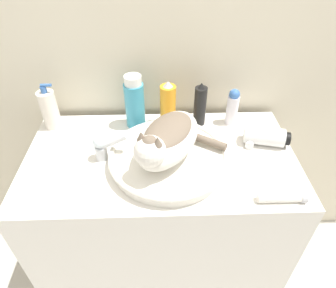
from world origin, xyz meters
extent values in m
cube|color=beige|center=(0.00, 0.61, 1.20)|extent=(8.00, 0.05, 2.40)
cube|color=white|center=(0.00, 0.28, 0.44)|extent=(1.01, 0.55, 0.88)
cylinder|color=white|center=(0.03, 0.23, 0.90)|extent=(0.41, 0.41, 0.04)
torus|color=white|center=(0.03, 0.23, 0.92)|extent=(0.43, 0.43, 0.02)
ellipsoid|color=silver|center=(0.03, 0.23, 0.99)|extent=(0.30, 0.36, 0.12)
ellipsoid|color=#6B5B4C|center=(0.03, 0.23, 1.02)|extent=(0.23, 0.27, 0.06)
sphere|color=silver|center=(-0.03, 0.12, 1.03)|extent=(0.10, 0.10, 0.10)
sphere|color=#6B5B4C|center=(-0.03, 0.12, 1.06)|extent=(0.06, 0.06, 0.06)
cone|color=#6B5B4C|center=(-0.06, 0.14, 1.08)|extent=(0.03, 0.03, 0.03)
cone|color=#6B5B4C|center=(-0.01, 0.11, 1.08)|extent=(0.03, 0.03, 0.03)
cylinder|color=#6B5B4C|center=(0.15, 0.29, 0.94)|extent=(0.18, 0.13, 0.03)
cylinder|color=silver|center=(-0.21, 0.27, 0.90)|extent=(0.04, 0.04, 0.06)
cylinder|color=silver|center=(-0.16, 0.26, 0.96)|extent=(0.12, 0.04, 0.08)
sphere|color=silver|center=(-0.21, 0.27, 0.95)|extent=(0.05, 0.05, 0.05)
cylinder|color=silver|center=(0.30, 0.48, 0.94)|extent=(0.05, 0.05, 0.13)
sphere|color=#3866AD|center=(0.30, 0.48, 1.01)|extent=(0.04, 0.04, 0.04)
cylinder|color=orange|center=(0.03, 0.48, 0.96)|extent=(0.06, 0.06, 0.18)
cone|color=#B7B7BC|center=(0.03, 0.48, 1.06)|extent=(0.04, 0.04, 0.02)
cylinder|color=teal|center=(-0.10, 0.48, 0.97)|extent=(0.08, 0.08, 0.19)
cylinder|color=white|center=(-0.10, 0.48, 1.08)|extent=(0.07, 0.07, 0.04)
cylinder|color=black|center=(0.17, 0.48, 0.96)|extent=(0.05, 0.05, 0.17)
cone|color=black|center=(0.17, 0.48, 1.06)|extent=(0.03, 0.03, 0.02)
cylinder|color=silver|center=(-0.44, 0.48, 0.96)|extent=(0.07, 0.07, 0.16)
cylinder|color=#3866AD|center=(-0.44, 0.48, 1.05)|extent=(0.02, 0.02, 0.02)
cylinder|color=#3866AD|center=(-0.43, 0.48, 1.07)|extent=(0.04, 0.01, 0.01)
cylinder|color=silver|center=(0.37, 0.05, 0.89)|extent=(0.14, 0.03, 0.03)
cylinder|color=#B7B7BC|center=(0.45, 0.05, 0.89)|extent=(0.02, 0.04, 0.04)
cylinder|color=silver|center=(0.40, 0.33, 0.91)|extent=(0.16, 0.10, 0.07)
cylinder|color=silver|center=(0.35, 0.35, 0.89)|extent=(0.05, 0.10, 0.03)
cylinder|color=black|center=(0.48, 0.31, 0.91)|extent=(0.03, 0.05, 0.05)
camera|label=1|loc=(0.00, -0.56, 1.62)|focal=32.00mm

